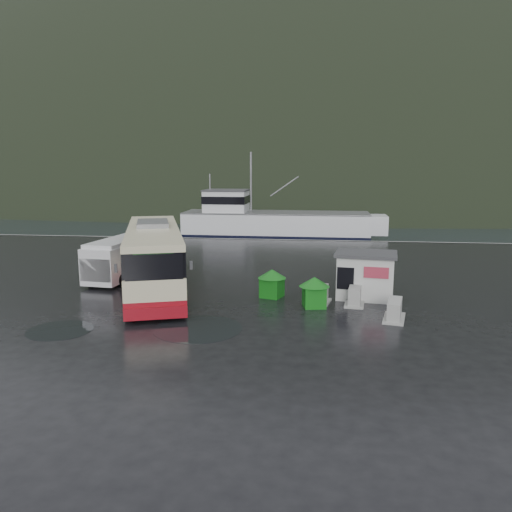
# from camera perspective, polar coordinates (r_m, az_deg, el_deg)

# --- Properties ---
(ground) EXTENTS (160.00, 160.00, 0.00)m
(ground) POSITION_cam_1_polar(r_m,az_deg,el_deg) (25.52, -5.31, -4.62)
(ground) COLOR black
(ground) RESTS_ON ground
(harbor_water) EXTENTS (300.00, 180.00, 0.02)m
(harbor_water) POSITION_cam_1_polar(r_m,az_deg,el_deg) (134.36, 4.64, 7.49)
(harbor_water) COLOR black
(harbor_water) RESTS_ON ground
(quay_edge) EXTENTS (160.00, 0.60, 1.50)m
(quay_edge) POSITION_cam_1_polar(r_m,az_deg,el_deg) (44.89, 0.04, 1.92)
(quay_edge) COLOR #999993
(quay_edge) RESTS_ON ground
(headland) EXTENTS (780.00, 540.00, 570.00)m
(headland) POSITION_cam_1_polar(r_m,az_deg,el_deg) (274.21, 7.93, 8.85)
(headland) COLOR black
(headland) RESTS_ON ground
(coach_bus) EXTENTS (6.98, 12.96, 3.57)m
(coach_bus) POSITION_cam_1_polar(r_m,az_deg,el_deg) (27.57, -11.46, -3.65)
(coach_bus) COLOR beige
(coach_bus) RESTS_ON ground
(white_van) EXTENTS (2.62, 5.95, 2.41)m
(white_van) POSITION_cam_1_polar(r_m,az_deg,el_deg) (30.30, -15.07, -2.54)
(white_van) COLOR silver
(white_van) RESTS_ON ground
(waste_bin_left) EXTENTS (1.30, 1.30, 1.43)m
(waste_bin_left) POSITION_cam_1_polar(r_m,az_deg,el_deg) (25.32, 1.83, -4.70)
(waste_bin_left) COLOR #126815
(waste_bin_left) RESTS_ON ground
(waste_bin_right) EXTENTS (1.21, 1.21, 1.44)m
(waste_bin_right) POSITION_cam_1_polar(r_m,az_deg,el_deg) (23.74, 6.64, -5.79)
(waste_bin_right) COLOR #126815
(waste_bin_right) RESTS_ON ground
(dome_tent) EXTENTS (2.94, 3.41, 1.13)m
(dome_tent) POSITION_cam_1_polar(r_m,az_deg,el_deg) (23.80, -10.61, -5.86)
(dome_tent) COLOR #303721
(dome_tent) RESTS_ON ground
(ticket_kiosk) EXTENTS (3.25, 2.64, 2.32)m
(ticket_kiosk) POSITION_cam_1_polar(r_m,az_deg,el_deg) (25.75, 12.29, -4.68)
(ticket_kiosk) COLOR beige
(ticket_kiosk) RESTS_ON ground
(jersey_barrier_a) EXTENTS (1.12, 1.89, 0.89)m
(jersey_barrier_a) POSITION_cam_1_polar(r_m,az_deg,el_deg) (24.50, 11.21, -5.41)
(jersey_barrier_a) COLOR #999993
(jersey_barrier_a) RESTS_ON ground
(jersey_barrier_b) EXTENTS (1.18, 1.84, 0.85)m
(jersey_barrier_b) POSITION_cam_1_polar(r_m,az_deg,el_deg) (24.24, 7.29, -5.46)
(jersey_barrier_b) COLOR #999993
(jersey_barrier_b) RESTS_ON ground
(jersey_barrier_c) EXTENTS (1.20, 1.86, 0.86)m
(jersey_barrier_c) POSITION_cam_1_polar(r_m,az_deg,el_deg) (22.51, 15.50, -7.01)
(jersey_barrier_c) COLOR #999993
(jersey_barrier_c) RESTS_ON ground
(fishing_trawler) EXTENTS (22.96, 5.28, 9.16)m
(fishing_trawler) POSITION_cam_1_polar(r_m,az_deg,el_deg) (52.95, 2.27, 3.20)
(fishing_trawler) COLOR silver
(fishing_trawler) RESTS_ON ground
(puddles) EXTENTS (8.62, 4.01, 0.01)m
(puddles) POSITION_cam_1_polar(r_m,az_deg,el_deg) (20.92, -11.90, -8.16)
(puddles) COLOR black
(puddles) RESTS_ON ground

